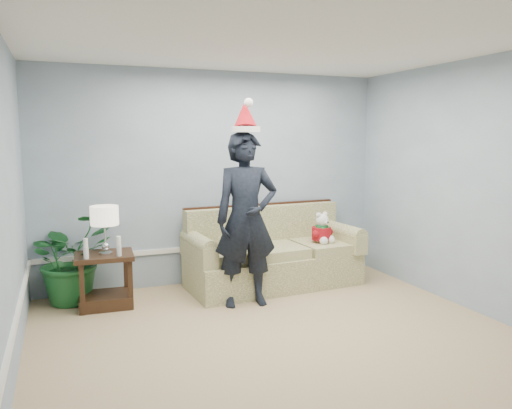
{
  "coord_description": "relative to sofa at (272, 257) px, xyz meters",
  "views": [
    {
      "loc": [
        -1.85,
        -3.64,
        1.88
      ],
      "look_at": [
        0.18,
        1.55,
        1.12
      ],
      "focal_mm": 35.0,
      "sensor_mm": 36.0,
      "label": 1
    }
  ],
  "objects": [
    {
      "name": "room_shell",
      "position": [
        -0.6,
        -2.05,
        0.99
      ],
      "size": [
        4.54,
        5.04,
        2.74
      ],
      "color": "tan",
      "rests_on": "ground"
    },
    {
      "name": "wainscot_trim",
      "position": [
        -1.77,
        -0.88,
        0.09
      ],
      "size": [
        4.49,
        4.99,
        0.06
      ],
      "color": "white",
      "rests_on": "room_shell"
    },
    {
      "name": "sofa",
      "position": [
        0.0,
        0.0,
        0.0
      ],
      "size": [
        2.19,
        1.04,
        1.0
      ],
      "rotation": [
        0.0,
        0.0,
        0.06
      ],
      "color": "#5C6630",
      "rests_on": "room_shell"
    },
    {
      "name": "side_table",
      "position": [
        -2.05,
        -0.09,
        -0.12
      ],
      "size": [
        0.65,
        0.55,
        0.6
      ],
      "rotation": [
        0.0,
        0.0,
        -0.06
      ],
      "color": "#372314",
      "rests_on": "room_shell"
    },
    {
      "name": "table_lamp",
      "position": [
        -2.03,
        -0.15,
        0.65
      ],
      "size": [
        0.3,
        0.3,
        0.54
      ],
      "color": "silver",
      "rests_on": "side_table"
    },
    {
      "name": "candle_pair",
      "position": [
        -2.07,
        -0.26,
        0.34
      ],
      "size": [
        0.39,
        0.06,
        0.22
      ],
      "color": "silver",
      "rests_on": "side_table"
    },
    {
      "name": "houseplant",
      "position": [
        -2.39,
        0.2,
        0.16
      ],
      "size": [
        1.22,
        1.18,
        1.04
      ],
      "primitive_type": "imported",
      "rotation": [
        0.0,
        0.0,
        0.55
      ],
      "color": "#1B5B28",
      "rests_on": "room_shell"
    },
    {
      "name": "man",
      "position": [
        -0.57,
        -0.6,
        0.61
      ],
      "size": [
        0.74,
        0.52,
        1.93
      ],
      "primitive_type": "imported",
      "rotation": [
        0.0,
        0.0,
        -0.09
      ],
      "color": "black",
      "rests_on": "room_shell"
    },
    {
      "name": "santa_hat",
      "position": [
        -0.57,
        -0.58,
        1.72
      ],
      "size": [
        0.38,
        0.42,
        0.37
      ],
      "rotation": [
        0.0,
        0.0,
        -0.26
      ],
      "color": "white",
      "rests_on": "man"
    },
    {
      "name": "teddy_bear",
      "position": [
        0.63,
        -0.16,
        0.32
      ],
      "size": [
        0.31,
        0.31,
        0.4
      ],
      "rotation": [
        0.0,
        0.0,
        0.28
      ],
      "color": "white",
      "rests_on": "sofa"
    }
  ]
}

